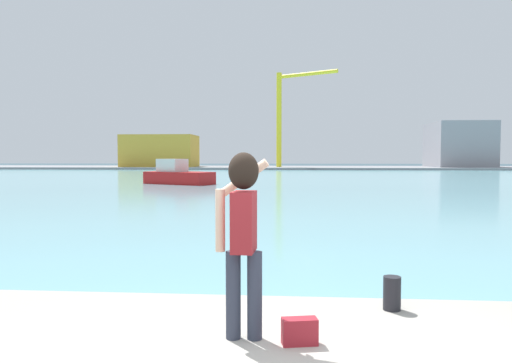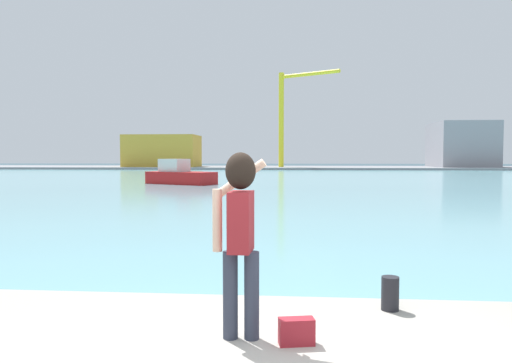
{
  "view_description": "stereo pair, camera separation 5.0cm",
  "coord_description": "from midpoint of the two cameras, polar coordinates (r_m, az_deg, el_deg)",
  "views": [
    {
      "loc": [
        0.06,
        -3.75,
        2.39
      ],
      "look_at": [
        -0.69,
        5.81,
        1.89
      ],
      "focal_mm": 33.54,
      "sensor_mm": 36.0,
      "label": 1
    },
    {
      "loc": [
        0.11,
        -3.75,
        2.39
      ],
      "look_at": [
        -0.69,
        5.81,
        1.89
      ],
      "focal_mm": 33.54,
      "sensor_mm": 36.0,
      "label": 2
    }
  ],
  "objects": [
    {
      "name": "ground_plane",
      "position": [
        53.8,
        4.39,
        0.42
      ],
      "size": [
        220.0,
        220.0,
        0.0
      ],
      "primitive_type": "plane",
      "color": "#334751"
    },
    {
      "name": "harbor_water",
      "position": [
        55.8,
        4.39,
        0.52
      ],
      "size": [
        140.0,
        100.0,
        0.02
      ],
      "primitive_type": "cube",
      "color": "#6BA8B2",
      "rests_on": "ground_plane"
    },
    {
      "name": "far_shore_dock",
      "position": [
        95.77,
        4.43,
        1.66
      ],
      "size": [
        140.0,
        20.0,
        0.41
      ],
      "primitive_type": "cube",
      "color": "gray",
      "rests_on": "ground_plane"
    },
    {
      "name": "person_photographer",
      "position": [
        4.44,
        -1.91,
        -5.24
      ],
      "size": [
        0.53,
        0.55,
        1.74
      ],
      "rotation": [
        0.0,
        0.0,
        1.51
      ],
      "color": "#2D3342",
      "rests_on": "quay_promenade"
    },
    {
      "name": "handbag",
      "position": [
        4.54,
        4.89,
        -17.38
      ],
      "size": [
        0.34,
        0.2,
        0.24
      ],
      "primitive_type": "cube",
      "rotation": [
        0.0,
        0.0,
        0.2
      ],
      "color": "maroon",
      "rests_on": "quay_promenade"
    },
    {
      "name": "harbor_bollard",
      "position": [
        5.64,
        15.66,
        -12.71
      ],
      "size": [
        0.19,
        0.19,
        0.37
      ],
      "primitive_type": "cylinder",
      "color": "black",
      "rests_on": "quay_promenade"
    },
    {
      "name": "boat_moored",
      "position": [
        42.05,
        -9.36,
        0.75
      ],
      "size": [
        6.55,
        4.89,
        2.18
      ],
      "rotation": [
        0.0,
        0.0,
        -0.45
      ],
      "color": "#B21919",
      "rests_on": "harbor_water"
    },
    {
      "name": "warehouse_left",
      "position": [
        97.17,
        -11.37,
        3.59
      ],
      "size": [
        14.1,
        8.82,
        6.26
      ],
      "primitive_type": "cube",
      "color": "gold",
      "rests_on": "far_shore_dock"
    },
    {
      "name": "warehouse_right",
      "position": [
        101.62,
        23.02,
        4.06
      ],
      "size": [
        10.56,
        12.37,
        8.64
      ],
      "primitive_type": "cube",
      "color": "gray",
      "rests_on": "far_shore_dock"
    },
    {
      "name": "port_crane",
      "position": [
        92.21,
        3.55,
        8.61
      ],
      "size": [
        11.24,
        6.58,
        18.05
      ],
      "color": "yellow",
      "rests_on": "far_shore_dock"
    }
  ]
}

